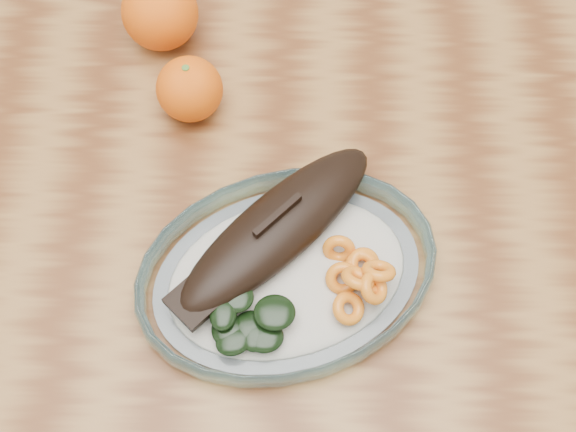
{
  "coord_description": "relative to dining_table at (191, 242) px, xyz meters",
  "views": [
    {
      "loc": [
        0.12,
        -0.37,
        1.41
      ],
      "look_at": [
        0.11,
        -0.03,
        0.77
      ],
      "focal_mm": 45.0,
      "sensor_mm": 36.0,
      "label": 1
    }
  ],
  "objects": [
    {
      "name": "orange_right",
      "position": [
        0.01,
        0.12,
        0.14
      ],
      "size": [
        0.07,
        0.07,
        0.07
      ],
      "primitive_type": "sphere",
      "color": "#DF4004",
      "rests_on": "dining_table"
    },
    {
      "name": "orange_left",
      "position": [
        -0.04,
        0.22,
        0.14
      ],
      "size": [
        0.09,
        0.09,
        0.09
      ],
      "primitive_type": "sphere",
      "color": "#DF4004",
      "rests_on": "dining_table"
    },
    {
      "name": "dining_table",
      "position": [
        0.0,
        0.0,
        0.0
      ],
      "size": [
        1.2,
        0.8,
        0.75
      ],
      "color": "#5E3116",
      "rests_on": "ground"
    },
    {
      "name": "ground",
      "position": [
        0.0,
        0.0,
        -0.65
      ],
      "size": [
        3.0,
        3.0,
        0.0
      ],
      "primitive_type": "plane",
      "color": "slate",
      "rests_on": "ground"
    },
    {
      "name": "plated_meal",
      "position": [
        0.11,
        -0.09,
        0.12
      ],
      "size": [
        0.67,
        0.67,
        0.08
      ],
      "rotation": [
        0.0,
        0.0,
        0.32
      ],
      "color": "white",
      "rests_on": "dining_table"
    }
  ]
}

